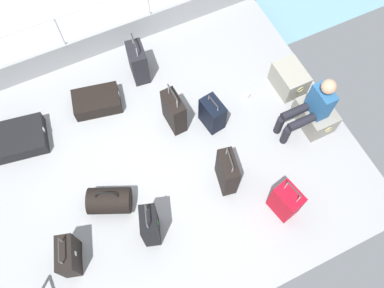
# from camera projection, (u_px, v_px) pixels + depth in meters

# --- Properties ---
(ground_plane) EXTENTS (4.40, 5.20, 0.06)m
(ground_plane) POSITION_uv_depth(u_px,v_px,m) (168.00, 158.00, 5.76)
(ground_plane) COLOR #939699
(gunwale_port) EXTENTS (0.06, 5.20, 0.45)m
(gunwale_port) POSITION_uv_depth(u_px,v_px,m) (111.00, 38.00, 6.36)
(gunwale_port) COLOR #939699
(gunwale_port) RESTS_ON ground_plane
(railing_port) EXTENTS (0.04, 4.20, 1.02)m
(railing_port) POSITION_uv_depth(u_px,v_px,m) (104.00, 13.00, 5.86)
(railing_port) COLOR silver
(railing_port) RESTS_ON ground_plane
(sea_wake) EXTENTS (12.00, 12.00, 0.01)m
(sea_wake) POSITION_uv_depth(u_px,v_px,m) (89.00, 4.00, 7.42)
(sea_wake) COLOR #6B99A8
(sea_wake) RESTS_ON ground_plane
(cargo_crate_0) EXTENTS (0.57, 0.39, 0.39)m
(cargo_crate_0) POSITION_uv_depth(u_px,v_px,m) (289.00, 79.00, 6.07)
(cargo_crate_0) COLOR gray
(cargo_crate_0) RESTS_ON ground_plane
(cargo_crate_1) EXTENTS (0.62, 0.42, 0.37)m
(cargo_crate_1) POSITION_uv_depth(u_px,v_px,m) (315.00, 115.00, 5.81)
(cargo_crate_1) COLOR gray
(cargo_crate_1) RESTS_ON ground_plane
(passenger_seated) EXTENTS (0.34, 0.66, 1.07)m
(passenger_seated) POSITION_uv_depth(u_px,v_px,m) (311.00, 107.00, 5.45)
(passenger_seated) COLOR #26598C
(passenger_seated) RESTS_ON ground_plane
(suitcase_0) EXTENTS (0.43, 0.22, 0.84)m
(suitcase_0) POSITION_uv_depth(u_px,v_px,m) (174.00, 112.00, 5.69)
(suitcase_0) COLOR black
(suitcase_0) RESTS_ON ground_plane
(suitcase_1) EXTENTS (0.46, 0.31, 0.69)m
(suitcase_1) POSITION_uv_depth(u_px,v_px,m) (69.00, 256.00, 4.88)
(suitcase_1) COLOR black
(suitcase_1) RESTS_ON ground_plane
(suitcase_2) EXTENTS (0.57, 0.76, 0.24)m
(suitcase_2) POSITION_uv_depth(u_px,v_px,m) (97.00, 101.00, 5.99)
(suitcase_2) COLOR black
(suitcase_2) RESTS_ON ground_plane
(suitcase_3) EXTENTS (0.40, 0.32, 0.78)m
(suitcase_3) POSITION_uv_depth(u_px,v_px,m) (286.00, 201.00, 5.16)
(suitcase_3) COLOR #B70C1E
(suitcase_3) RESTS_ON ground_plane
(suitcase_4) EXTENTS (0.43, 0.28, 0.83)m
(suitcase_4) POSITION_uv_depth(u_px,v_px,m) (138.00, 63.00, 6.06)
(suitcase_4) COLOR black
(suitcase_4) RESTS_ON ground_plane
(suitcase_5) EXTENTS (0.39, 0.29, 0.61)m
(suitcase_5) POSITION_uv_depth(u_px,v_px,m) (212.00, 114.00, 5.74)
(suitcase_5) COLOR black
(suitcase_5) RESTS_ON ground_plane
(suitcase_6) EXTENTS (0.69, 0.83, 0.23)m
(suitcase_6) POSITION_uv_depth(u_px,v_px,m) (19.00, 139.00, 5.74)
(suitcase_6) COLOR black
(suitcase_6) RESTS_ON ground_plane
(suitcase_7) EXTENTS (0.45, 0.27, 0.82)m
(suitcase_7) POSITION_uv_depth(u_px,v_px,m) (227.00, 172.00, 5.28)
(suitcase_7) COLOR black
(suitcase_7) RESTS_ON ground_plane
(suitcase_8) EXTENTS (0.40, 0.30, 0.89)m
(suitcase_8) POSITION_uv_depth(u_px,v_px,m) (150.00, 226.00, 4.95)
(suitcase_8) COLOR black
(suitcase_8) RESTS_ON ground_plane
(duffel_bag) EXTENTS (0.55, 0.65, 0.51)m
(duffel_bag) POSITION_uv_depth(u_px,v_px,m) (109.00, 201.00, 5.27)
(duffel_bag) COLOR black
(duffel_bag) RESTS_ON ground_plane
(paper_cup) EXTENTS (0.08, 0.08, 0.10)m
(paper_cup) POSITION_uv_depth(u_px,v_px,m) (247.00, 95.00, 6.12)
(paper_cup) COLOR white
(paper_cup) RESTS_ON ground_plane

